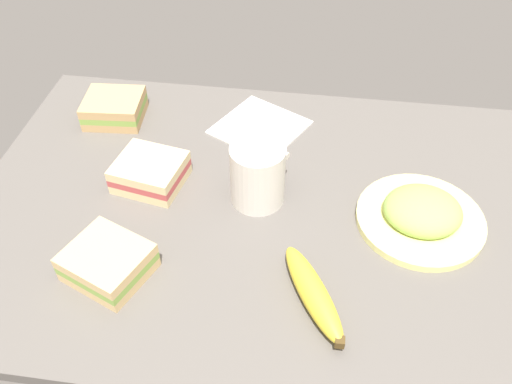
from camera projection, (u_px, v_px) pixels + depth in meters
tabletop at (256, 210)px, 85.02cm from camera, size 90.00×64.00×2.00cm
plate_of_food at (421, 213)px, 80.89cm from camera, size 19.29×19.29×5.20cm
coffee_mug_black at (257, 174)px, 82.01cm from camera, size 8.76×10.78×10.05cm
sandwich_main at (108, 262)px, 73.48cm from camera, size 13.28×12.72×4.40cm
sandwich_side at (150, 172)px, 86.65cm from camera, size 11.95×11.12×4.40cm
sandwich_extra at (114, 108)px, 99.28cm from camera, size 10.99×10.04×4.40cm
banana at (313, 293)px, 70.42cm from camera, size 10.86×15.96×3.52cm
paper_napkin at (260, 127)px, 98.54cm from camera, size 19.24×19.24×0.30cm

